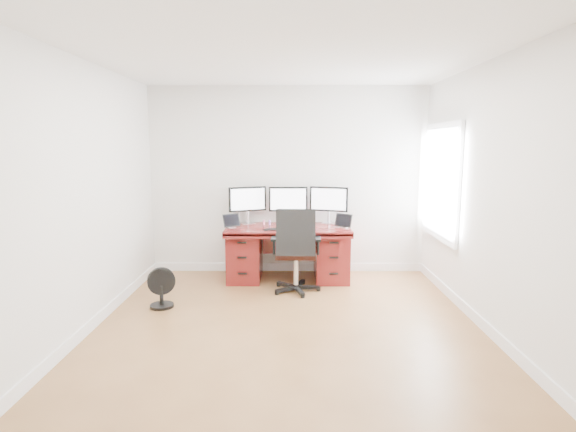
{
  "coord_description": "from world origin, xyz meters",
  "views": [
    {
      "loc": [
        0.02,
        -4.28,
        1.86
      ],
      "look_at": [
        0.0,
        1.5,
        0.95
      ],
      "focal_mm": 28.0,
      "sensor_mm": 36.0,
      "label": 1
    }
  ],
  "objects_px": {
    "office_chair": "(296,265)",
    "floor_fan": "(161,288)",
    "monitor_center": "(288,200)",
    "keyboard": "(291,229)",
    "desk": "(288,251)"
  },
  "relations": [
    {
      "from": "desk",
      "to": "floor_fan",
      "type": "bearing_deg",
      "value": -142.42
    },
    {
      "from": "office_chair",
      "to": "keyboard",
      "type": "distance_m",
      "value": 0.52
    },
    {
      "from": "floor_fan",
      "to": "monitor_center",
      "type": "distance_m",
      "value": 2.18
    },
    {
      "from": "monitor_center",
      "to": "keyboard",
      "type": "height_order",
      "value": "monitor_center"
    },
    {
      "from": "floor_fan",
      "to": "keyboard",
      "type": "relative_size",
      "value": 1.53
    },
    {
      "from": "desk",
      "to": "office_chair",
      "type": "bearing_deg",
      "value": -80.16
    },
    {
      "from": "office_chair",
      "to": "monitor_center",
      "type": "bearing_deg",
      "value": 99.08
    },
    {
      "from": "desk",
      "to": "monitor_center",
      "type": "distance_m",
      "value": 0.72
    },
    {
      "from": "desk",
      "to": "office_chair",
      "type": "relative_size",
      "value": 1.54
    },
    {
      "from": "office_chair",
      "to": "monitor_center",
      "type": "distance_m",
      "value": 1.1
    },
    {
      "from": "office_chair",
      "to": "floor_fan",
      "type": "height_order",
      "value": "office_chair"
    },
    {
      "from": "monitor_center",
      "to": "desk",
      "type": "bearing_deg",
      "value": -92.39
    },
    {
      "from": "desk",
      "to": "monitor_center",
      "type": "bearing_deg",
      "value": 89.98
    },
    {
      "from": "desk",
      "to": "office_chair",
      "type": "xyz_separation_m",
      "value": [
        0.1,
        -0.58,
        -0.04
      ]
    },
    {
      "from": "office_chair",
      "to": "monitor_center",
      "type": "relative_size",
      "value": 2.0
    }
  ]
}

